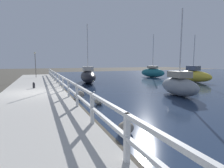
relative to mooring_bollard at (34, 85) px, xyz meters
The scene contains 12 objects.
ground_plane 2.09m from the mooring_bollard, 89.01° to the right, with size 120.00×120.00×0.00m, color #4C473D.
dock_walkway 2.05m from the mooring_bollard, 89.01° to the right, with size 3.85×36.00×0.32m.
railing 2.78m from the mooring_bollard, 47.35° to the right, with size 0.10×32.50×0.95m.
boulder_far_strip 9.83m from the mooring_bollard, 73.38° to the right, with size 0.52×0.46×0.39m.
boulder_water_edge 6.38m from the mooring_bollard, 59.48° to the right, with size 0.49×0.44×0.37m.
boulder_upstream 4.34m from the mooring_bollard, 52.68° to the right, with size 0.64×0.57×0.48m.
mooring_bollard is the anchor object (origin of this frame).
dock_lamp 10.37m from the mooring_bollard, 89.74° to the left, with size 0.22×0.22×3.21m.
sailboat_yellow 16.93m from the mooring_bollard, ahead, with size 1.54×5.25×5.31m.
sailboat_gray 10.36m from the mooring_bollard, 29.85° to the right, with size 1.78×3.52×5.62m.
sailboat_teal 18.09m from the mooring_bollard, 25.91° to the left, with size 2.63×4.12×6.34m.
sailboat_black 6.96m from the mooring_bollard, 40.03° to the left, with size 2.33×5.57×6.23m.
Camera 1 is at (0.35, -12.05, 2.21)m, focal length 28.00 mm.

